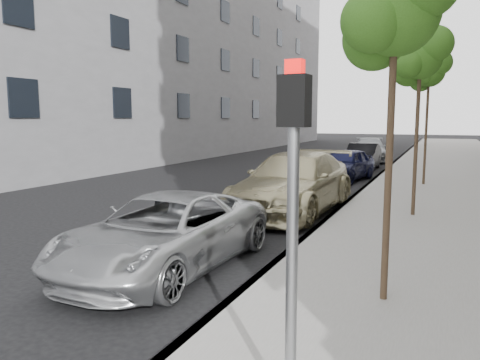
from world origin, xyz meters
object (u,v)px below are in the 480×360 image
Objects in this scene: sedan_rear at (369,150)px; tree_near at (397,12)px; tree_mid at (421,58)px; signal_pole at (293,200)px; sedan_black at (363,157)px; tree_far at (430,72)px; minivan at (165,232)px; sedan_blue at (345,164)px; suv at (294,183)px.

tree_near is at bearing -89.76° from sedan_rear.
sedan_rear is at bearing 102.12° from tree_mid.
tree_near is 6.50m from tree_mid.
sedan_black is (-2.86, 21.79, -1.36)m from signal_pole.
tree_far reaches higher than tree_mid.
sedan_rear reaches higher than sedan_black.
tree_near is at bearing 85.30° from signal_pole.
sedan_rear is (0.14, 23.72, 0.06)m from minivan.
sedan_blue is at bearing 103.47° from tree_near.
signal_pole is (-0.46, -3.09, -2.08)m from tree_near.
sedan_rear is at bearing 98.90° from tree_near.
tree_mid is 8.85m from sedan_blue.
signal_pole is at bearing -70.43° from suv.
tree_mid is at bearing 59.95° from minivan.
signal_pole is at bearing -91.72° from sedan_rear.
signal_pole reaches higher than sedan_black.
signal_pole is 17.27m from sedan_blue.
tree_near is at bearing -67.27° from sedan_blue.
sedan_blue is 0.98× the size of sedan_black.
sedan_blue is 10.10m from sedan_rear.
sedan_blue is at bearing 92.55° from suv.
tree_mid is at bearing -90.00° from tree_far.
tree_mid is 1.16× the size of sedan_black.
tree_near is 3.75m from signal_pole.
tree_far is 12.20m from sedan_rear.
sedan_blue is at bearing -96.24° from sedan_rear.
tree_far reaches higher than signal_pole.
signal_pole reaches higher than suv.
tree_mid reaches higher than sedan_black.
minivan is at bearing -92.39° from sedan_black.
tree_mid is at bearing -86.54° from sedan_rear.
signal_pole reaches higher than sedan_rear.
sedan_black is (-3.33, 12.20, -3.58)m from tree_mid.
tree_far is 13.86m from minivan.
tree_mid is at bearing -56.50° from sedan_blue.
sedan_blue is 4.82m from sedan_black.
tree_far is 1.23× the size of sedan_blue.
sedan_black is (0.00, 12.44, -0.16)m from suv.
tree_mid is (-0.00, 6.50, 0.14)m from tree_near.
sedan_rear is at bearing 93.93° from suv.
signal_pole reaches higher than minivan.
tree_near is 0.93× the size of tree_far.
minivan is (-3.89, -6.24, -3.61)m from tree_mid.
tree_near is 5.22m from minivan.
minivan is (-3.43, 3.35, -1.38)m from signal_pole.
sedan_black is at bearing 101.32° from signal_pole.
sedan_rear is (-3.29, 27.07, -1.32)m from signal_pole.
sedan_blue is (0.00, 7.62, -0.15)m from suv.
tree_far is 1.22× the size of sedan_black.
sedan_black reaches higher than minivan.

